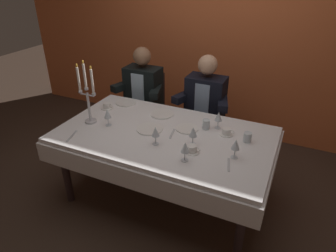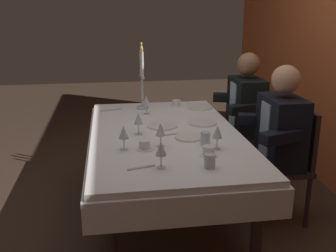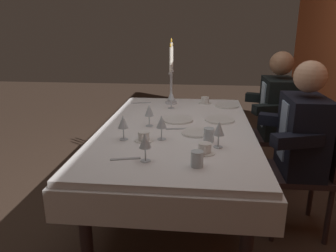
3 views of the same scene
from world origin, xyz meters
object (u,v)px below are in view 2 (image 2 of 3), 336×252
at_px(candelabra, 142,82).
at_px(dining_table, 165,147).
at_px(wine_glass_4, 124,133).
at_px(dinner_plate_0, 202,123).
at_px(dinner_plate_2, 162,126).
at_px(wine_glass_1, 217,133).
at_px(wine_glass_3, 146,101).
at_px(dinner_plate_1, 189,137).
at_px(dinner_plate_3, 200,108).
at_px(coffee_cup_2, 209,151).
at_px(coffee_cup_0, 176,104).
at_px(wine_glass_2, 161,149).
at_px(wine_glass_5, 138,119).
at_px(coffee_cup_1, 145,145).
at_px(seated_diner_1, 282,131).
at_px(wine_glass_0, 161,130).
at_px(water_tumbler_1, 210,161).
at_px(water_tumbler_0, 205,138).
at_px(seated_diner_0, 247,106).

bearing_deg(candelabra, dining_table, 8.32).
bearing_deg(wine_glass_4, dinner_plate_0, 128.12).
relative_size(dinner_plate_2, wine_glass_1, 1.47).
distance_m(dining_table, wine_glass_3, 0.59).
height_order(dining_table, dinner_plate_1, dinner_plate_1).
bearing_deg(candelabra, dinner_plate_3, 82.72).
bearing_deg(dinner_plate_1, coffee_cup_2, 9.11).
relative_size(wine_glass_3, coffee_cup_0, 1.24).
height_order(dinner_plate_1, wine_glass_1, wine_glass_1).
relative_size(candelabra, wine_glass_3, 3.68).
xyz_separation_m(dinner_plate_1, dinner_plate_2, (-0.31, -0.15, 0.00)).
height_order(wine_glass_2, wine_glass_5, same).
xyz_separation_m(coffee_cup_1, seated_diner_1, (-0.25, 1.07, -0.03)).
distance_m(candelabra, wine_glass_0, 1.03).
relative_size(candelabra, dinner_plate_0, 2.60).
height_order(dinner_plate_2, water_tumbler_1, water_tumbler_1).
distance_m(candelabra, wine_glass_4, 1.08).
relative_size(wine_glass_2, seated_diner_1, 0.13).
xyz_separation_m(wine_glass_4, wine_glass_5, (-0.31, 0.12, 0.00)).
height_order(wine_glass_1, seated_diner_1, seated_diner_1).
bearing_deg(dining_table, candelabra, -171.68).
height_order(water_tumbler_0, water_tumbler_1, water_tumbler_0).
relative_size(dinner_plate_3, water_tumbler_0, 2.43).
relative_size(water_tumbler_0, coffee_cup_0, 0.69).
bearing_deg(wine_glass_5, candelabra, 172.79).
height_order(candelabra, dinner_plate_3, candelabra).
distance_m(dinner_plate_2, wine_glass_1, 0.64).
height_order(coffee_cup_1, seated_diner_1, seated_diner_1).
relative_size(candelabra, wine_glass_2, 3.68).
bearing_deg(wine_glass_4, dining_table, 135.50).
distance_m(dinner_plate_0, coffee_cup_2, 0.70).
relative_size(wine_glass_1, seated_diner_0, 0.13).
xyz_separation_m(dinner_plate_1, coffee_cup_0, (-0.92, 0.07, 0.02)).
relative_size(wine_glass_2, wine_glass_4, 1.00).
relative_size(dinner_plate_0, dinner_plate_1, 1.14).
distance_m(dinner_plate_2, water_tumbler_0, 0.52).
distance_m(wine_glass_0, seated_diner_0, 1.39).
xyz_separation_m(wine_glass_5, coffee_cup_2, (0.50, 0.40, -0.09)).
height_order(wine_glass_2, wine_glass_3, same).
distance_m(candelabra, water_tumbler_1, 1.47).
distance_m(wine_glass_4, wine_glass_5, 0.33).
height_order(wine_glass_3, water_tumbler_0, wine_glass_3).
bearing_deg(dinner_plate_0, wine_glass_5, -69.49).
bearing_deg(dinner_plate_2, water_tumbler_0, 27.08).
bearing_deg(dinner_plate_3, wine_glass_2, -22.06).
height_order(wine_glass_1, wine_glass_4, same).
bearing_deg(water_tumbler_0, coffee_cup_2, -7.66).
height_order(dinner_plate_3, wine_glass_3, wine_glass_3).
bearing_deg(dinner_plate_2, dinner_plate_0, 95.66).
distance_m(dinner_plate_0, wine_glass_0, 0.64).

